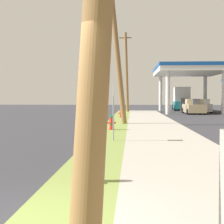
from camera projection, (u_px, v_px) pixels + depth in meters
fire_hydrant_nearest at (84, 165)px, 6.88m from camera, size 0.42×0.38×0.74m
fire_hydrant_second at (112, 123)px, 17.94m from camera, size 0.42×0.38×0.74m
fire_hydrant_third at (121, 113)px, 28.96m from camera, size 0.42×0.37×0.74m
utility_pole_midground at (116, 43)px, 22.15m from camera, size 1.87×0.41×9.85m
utility_pole_background at (127, 71)px, 41.00m from camera, size 1.40×0.35×9.05m
street_sign_post at (113, 100)px, 13.31m from camera, size 0.05×0.36×2.12m
car_white_by_near_pump at (201, 106)px, 41.06m from camera, size 1.98×4.52×1.57m
car_tan_by_far_pump at (194, 107)px, 37.64m from camera, size 1.97×4.51×1.57m
truck_teal_at_forecourt at (181, 99)px, 48.49m from camera, size 2.50×6.51×3.11m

